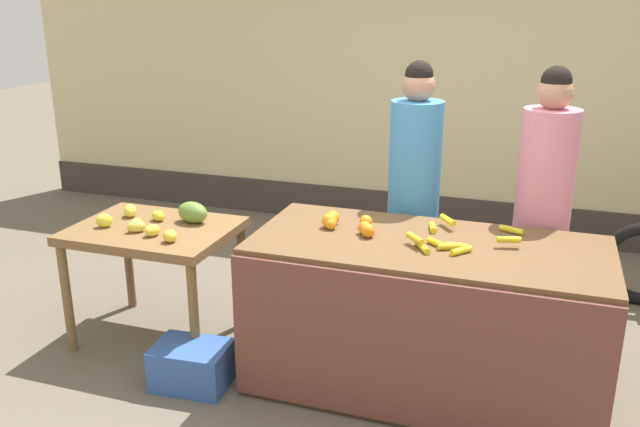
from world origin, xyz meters
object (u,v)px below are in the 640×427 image
Objects in this scene: vendor_woman_pink_shirt at (542,215)px; produce_sack at (307,266)px; vendor_woman_blue_shirt at (413,200)px; produce_crate at (192,365)px.

vendor_woman_pink_shirt reaches higher than produce_sack.
vendor_woman_blue_shirt is 0.82m from vendor_woman_pink_shirt.
vendor_woman_pink_shirt is 3.12× the size of produce_sack.
vendor_woman_pink_shirt is 1.75m from produce_sack.
produce_sack is (-0.80, 0.13, -0.63)m from vendor_woman_blue_shirt.
vendor_woman_blue_shirt is 1.77m from produce_crate.
produce_crate is (-1.88, -1.12, -0.80)m from vendor_woman_pink_shirt.
produce_sack is (0.27, 1.28, 0.17)m from produce_crate.
vendor_woman_pink_shirt is at bearing 30.69° from produce_crate.
produce_sack is at bearing 171.09° from vendor_woman_blue_shirt.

